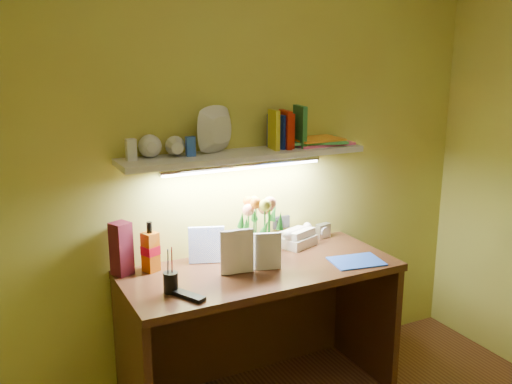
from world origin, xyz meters
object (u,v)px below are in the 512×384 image
flower_bouquet (259,226)px  telephone (297,236)px  whisky_bottle (150,247)px  desk_clock (323,231)px  desk (261,334)px

flower_bouquet → telephone: 0.30m
flower_bouquet → whisky_bottle: 0.58m
flower_bouquet → desk_clock: bearing=13.1°
whisky_bottle → desk_clock: bearing=2.3°
desk → flower_bouquet: (0.06, 0.14, 0.55)m
flower_bouquet → telephone: (0.27, 0.06, -0.11)m
desk_clock → whisky_bottle: 1.05m
desk → telephone: size_ratio=7.34×
flower_bouquet → desk_clock: flower_bouquet is taller
desk → flower_bouquet: flower_bouquet is taller
desk → whisky_bottle: (-0.51, 0.21, 0.50)m
desk_clock → flower_bouquet: bearing=-176.4°
flower_bouquet → telephone: bearing=12.1°
flower_bouquet → whisky_bottle: flower_bouquet is taller
telephone → whisky_bottle: bearing=158.2°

